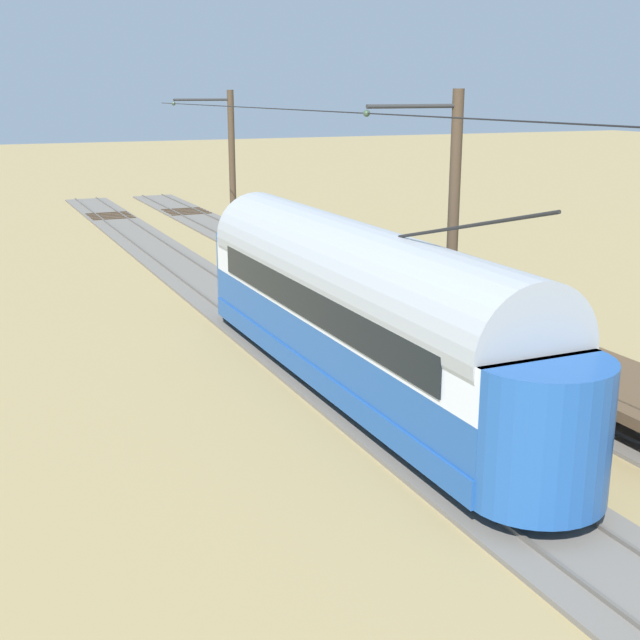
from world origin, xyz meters
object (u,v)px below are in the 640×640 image
object	(u,v)px
flatcar_adjacent	(538,351)
catenary_pole_mid_near	(450,237)
vintage_streetcar	(354,305)
switch_stand	(393,274)
catenary_pole_foreground	(231,175)

from	to	relation	value
flatcar_adjacent	catenary_pole_mid_near	distance (m)	3.88
vintage_streetcar	switch_stand	size ratio (longest dim) A/B	13.68
vintage_streetcar	catenary_pole_foreground	xyz separation A→B (m)	(-2.38, -16.89, 1.61)
vintage_streetcar	catenary_pole_foreground	bearing A→B (deg)	-98.02
vintage_streetcar	switch_stand	xyz separation A→B (m)	(-6.20, -9.21, -1.56)
flatcar_adjacent	switch_stand	xyz separation A→B (m)	(-1.50, -10.53, -0.16)
catenary_pole_foreground	flatcar_adjacent	bearing A→B (deg)	97.25
vintage_streetcar	catenary_pole_mid_near	size ratio (longest dim) A/B	2.27
catenary_pole_foreground	catenary_pole_mid_near	xyz separation A→B (m)	(0.00, 17.40, 0.00)
flatcar_adjacent	catenary_pole_mid_near	size ratio (longest dim) A/B	1.73
vintage_streetcar	catenary_pole_mid_near	xyz separation A→B (m)	(-2.38, 0.51, 1.61)
catenary_pole_mid_near	catenary_pole_foreground	bearing A→B (deg)	-90.00
vintage_streetcar	switch_stand	distance (m)	11.21
flatcar_adjacent	vintage_streetcar	bearing A→B (deg)	-15.71
catenary_pole_foreground	switch_stand	world-z (taller)	catenary_pole_foreground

